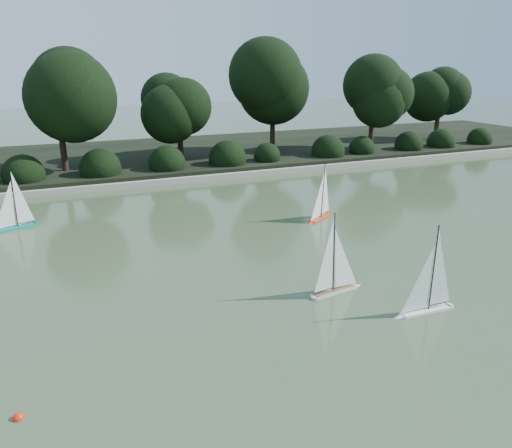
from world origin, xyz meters
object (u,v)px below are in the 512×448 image
Objects in this scene: sailboat_white_b at (339,279)px; sailboat_teal at (11,219)px; race_buoy at (18,418)px; sailboat_white_a at (423,299)px; sailboat_orange at (319,210)px.

sailboat_teal reaches higher than sailboat_white_b.
sailboat_white_a is at bearing 1.97° from race_buoy.
race_buoy is (-4.89, -1.34, -0.23)m from sailboat_white_b.
race_buoy is at bearing -142.90° from sailboat_orange.
sailboat_white_b is 11.53× the size of race_buoy.
sailboat_orange reaches higher than sailboat_teal.
sailboat_orange is 8.28m from race_buoy.
sailboat_orange is (1.71, 3.65, 0.01)m from sailboat_white_b.
sailboat_white_b is 5.08m from race_buoy.
sailboat_white_a is 1.00× the size of sailboat_teal.
sailboat_white_b is 0.99× the size of sailboat_teal.
sailboat_white_b is at bearing -48.03° from sailboat_teal.
sailboat_teal is at bearing 92.37° from race_buoy.
sailboat_orange is 7.22m from sailboat_teal.
sailboat_teal is (-6.90, 2.12, -0.00)m from sailboat_orange.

